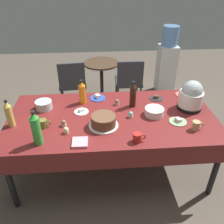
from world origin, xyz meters
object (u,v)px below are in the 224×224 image
object	(u,v)px
dessert_plate_cobalt	(98,97)
dessert_plate_white	(81,111)
round_cafe_table	(102,75)
cupcake_cocoa	(117,102)
potluck_table	(112,121)
dessert_plate_sage	(178,121)
coffee_mug_olive	(43,123)
ceramic_snack_bowl	(154,112)
maroon_chair_right	(129,80)
water_cooler	(167,62)
coffee_mug_red	(137,137)
cupcake_berry	(64,123)
cupcake_mint	(131,115)
slow_cooker	(191,96)
dessert_plate_coral	(181,94)
cupcake_vanilla	(66,130)
soda_bottle_cola	(133,95)
soda_bottle_ginger_ale	(9,114)
frosted_layer_cake	(103,121)
soda_bottle_lime_soda	(36,129)
maroon_chair_left	(72,81)
coffee_mug_tan	(196,126)
soda_bottle_orange_juice	(82,93)
glass_salad_bowl	(44,105)
dessert_plate_charcoal	(156,98)

from	to	relation	value
dessert_plate_cobalt	dessert_plate_white	bearing A→B (deg)	-122.32
round_cafe_table	cupcake_cocoa	bearing A→B (deg)	-85.09
potluck_table	cupcake_cocoa	xyz separation A→B (m)	(0.08, 0.23, 0.09)
dessert_plate_sage	coffee_mug_olive	bearing A→B (deg)	179.38
ceramic_snack_bowl	cupcake_cocoa	world-z (taller)	ceramic_snack_bowl
maroon_chair_right	water_cooler	xyz separation A→B (m)	(0.77, 0.48, 0.10)
ceramic_snack_bowl	potluck_table	bearing A→B (deg)	178.39
dessert_plate_white	coffee_mug_red	size ratio (longest dim) A/B	1.33
coffee_mug_olive	potluck_table	bearing A→B (deg)	12.03
dessert_plate_cobalt	coffee_mug_red	xyz separation A→B (m)	(0.34, -0.84, 0.03)
cupcake_cocoa	cupcake_berry	bearing A→B (deg)	-146.65
potluck_table	cupcake_mint	world-z (taller)	cupcake_mint
slow_cooker	dessert_plate_coral	world-z (taller)	slow_cooker
cupcake_berry	maroon_chair_right	size ratio (longest dim) A/B	0.08
dessert_plate_coral	cupcake_mint	bearing A→B (deg)	-147.27
cupcake_vanilla	round_cafe_table	bearing A→B (deg)	78.23
dessert_plate_white	soda_bottle_cola	world-z (taller)	soda_bottle_cola
cupcake_cocoa	water_cooler	bearing A→B (deg)	57.75
soda_bottle_ginger_ale	coffee_mug_olive	bearing A→B (deg)	-8.72
frosted_layer_cake	maroon_chair_right	xyz separation A→B (m)	(0.50, 1.65, -0.32)
cupcake_berry	cupcake_cocoa	size ratio (longest dim) A/B	1.00
cupcake_cocoa	soda_bottle_lime_soda	distance (m)	1.00
ceramic_snack_bowl	water_cooler	world-z (taller)	water_cooler
potluck_table	maroon_chair_left	distance (m)	1.59
potluck_table	dessert_plate_white	bearing A→B (deg)	162.36
coffee_mug_tan	maroon_chair_left	distance (m)	2.25
soda_bottle_lime_soda	coffee_mug_olive	size ratio (longest dim) A/B	2.96
soda_bottle_orange_juice	coffee_mug_tan	size ratio (longest dim) A/B	2.44
coffee_mug_red	round_cafe_table	distance (m)	2.18
potluck_table	dessert_plate_coral	size ratio (longest dim) A/B	15.22
soda_bottle_ginger_ale	coffee_mug_olive	world-z (taller)	soda_bottle_ginger_ale
cupcake_cocoa	water_cooler	size ratio (longest dim) A/B	0.05
dessert_plate_coral	soda_bottle_orange_juice	size ratio (longest dim) A/B	0.50
glass_salad_bowl	maroon_chair_right	world-z (taller)	maroon_chair_right
frosted_layer_cake	maroon_chair_left	world-z (taller)	frosted_layer_cake
water_cooler	soda_bottle_lime_soda	bearing A→B (deg)	-128.26
cupcake_vanilla	dessert_plate_sage	bearing A→B (deg)	5.12
coffee_mug_tan	maroon_chair_left	bearing A→B (deg)	126.91
dessert_plate_sage	maroon_chair_left	size ratio (longest dim) A/B	0.21
dessert_plate_sage	dessert_plate_white	size ratio (longest dim) A/B	1.14
maroon_chair_right	water_cooler	size ratio (longest dim) A/B	0.69
soda_bottle_orange_juice	water_cooler	bearing A→B (deg)	48.07
soda_bottle_orange_juice	maroon_chair_left	size ratio (longest dim) A/B	0.34
soda_bottle_cola	soda_bottle_lime_soda	bearing A→B (deg)	-148.08
ceramic_snack_bowl	soda_bottle_lime_soda	distance (m)	1.21
dessert_plate_charcoal	dessert_plate_sage	bearing A→B (deg)	-77.97
cupcake_mint	maroon_chair_right	bearing A→B (deg)	82.30
cupcake_mint	cupcake_berry	bearing A→B (deg)	-171.46
frosted_layer_cake	soda_bottle_ginger_ale	world-z (taller)	soda_bottle_ginger_ale
coffee_mug_tan	dessert_plate_white	bearing A→B (deg)	160.05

